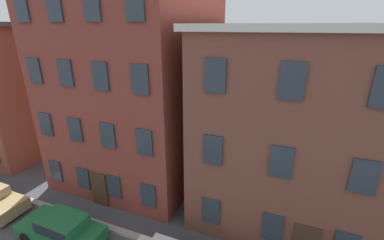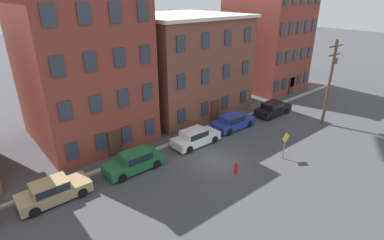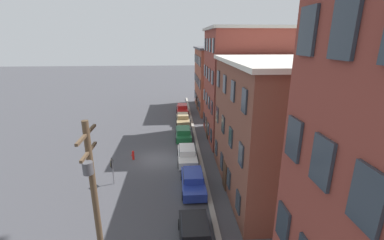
# 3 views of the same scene
# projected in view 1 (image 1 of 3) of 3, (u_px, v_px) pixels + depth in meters

# --- Properties ---
(apartment_corner) EXTENTS (12.20, 9.51, 10.45)m
(apartment_corner) POSITION_uv_depth(u_px,v_px,m) (2.00, 86.00, 22.64)
(apartment_corner) COLOR brown
(apartment_corner) RESTS_ON ground_plane
(apartment_midblock) EXTENTS (9.49, 10.60, 12.95)m
(apartment_midblock) POSITION_uv_depth(u_px,v_px,m) (140.00, 83.00, 17.78)
(apartment_midblock) COLOR brown
(apartment_midblock) RESTS_ON ground_plane
(apartment_far) EXTENTS (12.13, 11.34, 10.29)m
(apartment_far) POSITION_uv_depth(u_px,v_px,m) (315.00, 120.00, 14.61)
(apartment_far) COLOR brown
(apartment_far) RESTS_ON ground_plane
(car_green) EXTENTS (4.40, 1.92, 1.43)m
(car_green) POSITION_uv_depth(u_px,v_px,m) (62.00, 228.00, 12.75)
(car_green) COLOR #1E6638
(car_green) RESTS_ON ground_plane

